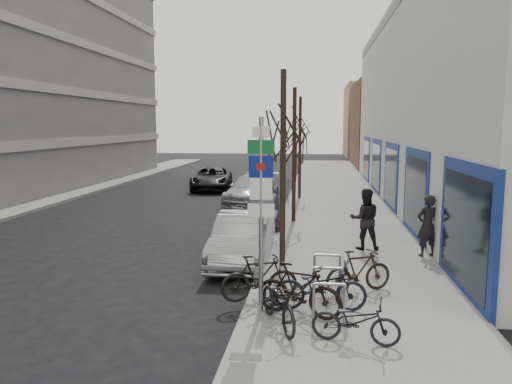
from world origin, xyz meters
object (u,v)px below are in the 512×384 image
(tree_near, at_px, (283,122))
(bike_far_curb, at_px, (356,317))
(pedestrian_near, at_px, (427,226))
(meter_back, at_px, (288,190))
(parked_car_front, at_px, (243,239))
(parked_car_mid, at_px, (263,210))
(bike_near_left, at_px, (279,298))
(meter_mid, at_px, (280,208))
(bike_far_inner, at_px, (359,271))
(parked_car_back, at_px, (252,190))
(tree_mid, at_px, (294,123))
(highway_sign_pole, at_px, (261,203))
(bike_near_right, at_px, (299,289))
(lane_car, at_px, (212,178))
(bike_mid_curb, at_px, (320,283))
(tree_far, at_px, (300,123))
(bike_rack, at_px, (328,281))
(pedestrian_far, at_px, (365,219))
(meter_front, at_px, (264,242))
(bike_mid_inner, at_px, (259,277))

(tree_near, bearing_deg, bike_far_curb, -71.12)
(pedestrian_near, bearing_deg, meter_back, -81.76)
(meter_back, relative_size, parked_car_front, 0.29)
(parked_car_mid, bearing_deg, bike_near_left, -84.10)
(meter_mid, relative_size, parked_car_front, 0.29)
(bike_far_inner, relative_size, parked_car_back, 0.34)
(tree_mid, distance_m, parked_car_mid, 3.67)
(highway_sign_pole, distance_m, meter_back, 14.10)
(bike_far_curb, relative_size, parked_car_mid, 0.40)
(meter_mid, bearing_deg, bike_near_left, -85.79)
(bike_near_right, bearing_deg, lane_car, 35.27)
(bike_mid_curb, distance_m, lane_car, 21.29)
(tree_far, relative_size, pedestrian_near, 2.97)
(tree_near, height_order, bike_far_inner, tree_near)
(bike_mid_curb, bearing_deg, tree_far, 1.00)
(meter_back, relative_size, parked_car_back, 0.25)
(bike_near_right, bearing_deg, parked_car_front, 41.18)
(bike_far_curb, relative_size, pedestrian_near, 0.86)
(bike_far_inner, bearing_deg, lane_car, -4.98)
(tree_near, distance_m, bike_far_curb, 6.18)
(bike_rack, distance_m, tree_mid, 10.08)
(parked_car_mid, bearing_deg, lane_car, 109.98)
(bike_near_left, height_order, pedestrian_far, pedestrian_far)
(meter_front, bearing_deg, parked_car_mid, 96.57)
(bike_near_left, bearing_deg, meter_back, 68.96)
(bike_rack, relative_size, pedestrian_far, 1.16)
(bike_mid_curb, bearing_deg, meter_mid, 7.47)
(bike_mid_inner, bearing_deg, bike_mid_curb, -126.51)
(bike_mid_curb, bearing_deg, bike_near_left, 136.85)
(bike_far_curb, bearing_deg, parked_car_mid, 24.58)
(lane_car, xyz_separation_m, pedestrian_far, (8.05, -14.78, 0.42))
(bike_far_inner, bearing_deg, bike_near_right, 114.20)
(bike_mid_inner, distance_m, bike_far_inner, 2.38)
(tree_mid, xyz_separation_m, bike_mid_curb, (1.03, -9.81, -3.36))
(meter_back, relative_size, bike_far_curb, 0.80)
(bike_far_inner, bearing_deg, meter_back, -15.92)
(highway_sign_pole, relative_size, meter_mid, 3.31)
(parked_car_front, bearing_deg, parked_car_mid, 89.35)
(meter_mid, bearing_deg, lane_car, 113.40)
(bike_near_right, distance_m, bike_far_curb, 1.57)
(tree_near, relative_size, meter_mid, 4.33)
(bike_near_left, xyz_separation_m, parked_car_mid, (-1.43, 10.26, -0.03))
(pedestrian_far, bearing_deg, meter_back, -74.34)
(highway_sign_pole, xyz_separation_m, tree_far, (0.20, 16.51, 1.65))
(bike_near_left, distance_m, pedestrian_far, 6.77)
(bike_near_right, bearing_deg, tree_far, 20.56)
(parked_car_back, relative_size, lane_car, 1.00)
(highway_sign_pole, bearing_deg, meter_back, 91.02)
(bike_mid_inner, relative_size, parked_car_back, 0.35)
(highway_sign_pole, xyz_separation_m, meter_back, (-0.25, 14.01, -1.54))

